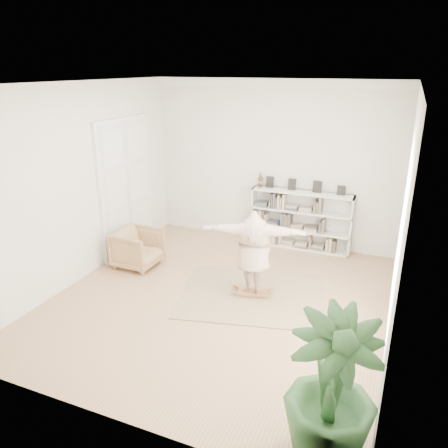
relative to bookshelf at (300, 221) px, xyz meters
name	(u,v)px	position (x,y,z in m)	size (l,w,h in m)	color
floor	(219,299)	(-0.74, -2.82, -0.64)	(6.00, 6.00, 0.00)	#9C7150
room_shell	(275,83)	(-0.74, 0.12, 2.87)	(6.00, 6.00, 6.00)	silver
doors	(126,188)	(-3.45, -1.52, 0.76)	(0.09, 1.78, 2.92)	white
bookshelf	(300,221)	(0.00, 0.00, 0.00)	(2.20, 0.35, 1.64)	silver
armchair	(138,248)	(-2.80, -2.20, -0.25)	(0.82, 0.84, 0.76)	tan
rug	(252,295)	(-0.25, -2.47, -0.63)	(2.50, 2.00, 0.02)	tan
rocker_board	(253,292)	(-0.25, -2.47, -0.57)	(0.55, 0.40, 0.11)	#925B3A
person	(254,250)	(-0.25, -2.47, 0.24)	(1.84, 0.50, 1.50)	#CBAD98
houseplant	(331,390)	(1.56, -5.37, 0.20)	(0.93, 0.93, 1.66)	#2C572B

